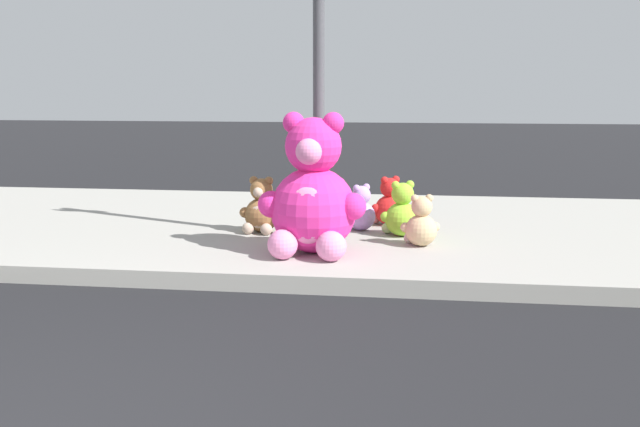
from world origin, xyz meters
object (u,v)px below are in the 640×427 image
Objects in this scene: plush_lavender at (360,212)px; plush_brown at (261,210)px; plush_red at (389,205)px; plush_pink_large at (313,198)px; sign_pole at (319,63)px; plush_lime at (401,214)px; plush_tan at (421,225)px; plush_yellow at (308,202)px.

plush_brown is at bearing -165.92° from plush_lavender.
plush_lavender is 0.91× the size of plush_red.
sign_pole is at bearing 92.39° from plush_pink_large.
plush_brown is at bearing 158.37° from sign_pole.
plush_brown is (-0.66, 0.84, -0.27)m from plush_pink_large.
plush_pink_large is 2.26× the size of plush_lime.
plush_yellow is (-1.22, 0.98, 0.04)m from plush_tan.
plush_brown is 0.98× the size of plush_yellow.
plush_pink_large reaches higher than plush_lavender.
plush_lavender is 0.43m from plush_red.
sign_pole is 1.33m from plush_pink_large.
plush_lavender is at bearing 133.05° from plush_tan.
plush_yellow is (-0.60, 0.32, 0.04)m from plush_lavender.
plush_red is at bearing 0.48° from plush_yellow.
plush_pink_large is 1.10m from plush_tan.
plush_brown is 1.43m from plush_lime.
plush_tan is 0.88× the size of plush_lime.
plush_lime is at bearing 47.93° from plush_pink_large.
plush_yellow is (-0.26, 1.41, -0.27)m from plush_pink_large.
sign_pole is 1.70m from plush_lime.
plush_lime is (1.03, -0.55, -0.01)m from plush_yellow.
plush_yellow is 0.89m from plush_red.
plush_pink_large is 2.60× the size of plush_lavender.
plush_lavender is 0.99× the size of plush_tan.
plush_red is (-0.15, 0.55, -0.01)m from plush_lime.
plush_brown is at bearing -155.84° from plush_red.
sign_pole reaches higher than plush_red.
plush_yellow is 1.17m from plush_lime.
plush_red is at bearing 51.63° from sign_pole.
plush_yellow reaches higher than plush_lavender.
plush_pink_large reaches higher than plush_red.
plush_pink_large is at bearing -132.07° from plush_lime.
plush_lime is (1.43, 0.02, -0.01)m from plush_brown.
plush_brown is 1.03m from plush_lavender.
plush_tan is 1.57m from plush_yellow.
plush_red is (-0.34, 0.99, 0.02)m from plush_tan.
plush_pink_large is at bearing -107.58° from plush_lavender.
plush_lavender is at bearing 14.08° from plush_brown.
plush_lime is (-0.19, 0.44, 0.03)m from plush_tan.
plush_brown is (-0.63, 0.25, -1.47)m from sign_pole.
plush_tan is (0.99, -0.16, -1.50)m from sign_pole.
plush_pink_large is at bearing -87.61° from sign_pole.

